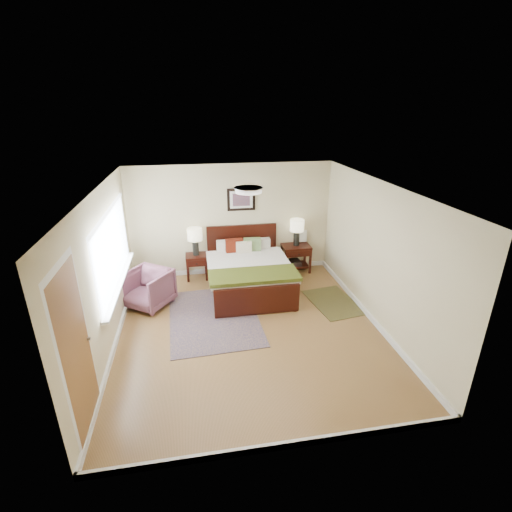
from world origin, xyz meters
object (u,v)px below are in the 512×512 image
at_px(bed, 249,268).
at_px(lamp_left, 195,237).
at_px(rug_persian, 214,317).
at_px(lamp_right, 297,228).
at_px(nightstand_right, 296,255).
at_px(nightstand_left, 196,260).
at_px(armchair, 148,289).

relative_size(bed, lamp_left, 3.40).
height_order(bed, lamp_left, lamp_left).
bearing_deg(bed, rug_persian, -129.67).
height_order(bed, lamp_right, lamp_right).
xyz_separation_m(nightstand_right, lamp_right, (0.00, 0.01, 0.66)).
relative_size(bed, nightstand_left, 3.72).
xyz_separation_m(nightstand_right, rug_persian, (-2.05, -1.75, -0.39)).
distance_m(nightstand_left, lamp_right, 2.38).
bearing_deg(nightstand_left, nightstand_right, 0.14).
bearing_deg(lamp_right, armchair, -161.21).
xyz_separation_m(bed, armchair, (-2.02, -0.32, -0.15)).
height_order(lamp_right, rug_persian, lamp_right).
relative_size(nightstand_right, armchair, 0.80).
bearing_deg(lamp_left, nightstand_left, -90.00).
bearing_deg(nightstand_left, lamp_left, 90.00).
bearing_deg(bed, armchair, -171.02).
height_order(nightstand_right, armchair, armchair).
distance_m(bed, rug_persian, 1.37).
bearing_deg(nightstand_left, armchair, -131.45).
relative_size(bed, rug_persian, 0.92).
bearing_deg(armchair, bed, 44.40).
relative_size(lamp_right, armchair, 0.76).
distance_m(nightstand_left, rug_persian, 1.82).
bearing_deg(lamp_left, lamp_right, 0.00).
height_order(bed, nightstand_right, bed).
xyz_separation_m(nightstand_left, armchair, (-0.96, -1.09, -0.07)).
bearing_deg(lamp_right, rug_persian, -139.24).
bearing_deg(armchair, lamp_left, 84.49).
bearing_deg(rug_persian, lamp_right, 38.16).
xyz_separation_m(lamp_right, armchair, (-3.26, -1.11, -0.69)).
bearing_deg(nightstand_right, nightstand_left, -179.86).
xyz_separation_m(nightstand_left, lamp_left, (0.00, 0.02, 0.54)).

